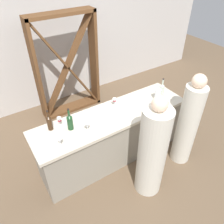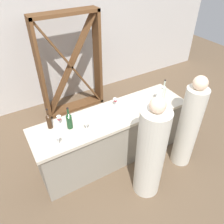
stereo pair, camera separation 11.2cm
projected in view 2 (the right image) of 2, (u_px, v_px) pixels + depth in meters
ground_plane at (112, 156)px, 3.82m from camera, size 12.00×12.00×0.00m
back_wall at (56, 37)px, 4.47m from camera, size 8.00×0.10×2.80m
bar_counter at (112, 137)px, 3.54m from camera, size 2.41×0.66×0.91m
wine_rack at (70, 66)px, 4.35m from camera, size 1.26×0.28×2.00m
wine_bottle_leftmost_amber_brown at (49, 121)px, 2.97m from camera, size 0.07×0.07×0.31m
wine_bottle_second_left_olive_green at (69, 120)px, 2.97m from camera, size 0.08×0.08×0.33m
wine_bottle_center_clear_pale at (163, 91)px, 3.56m from camera, size 0.07×0.07×0.32m
wine_glass_near_left at (58, 139)px, 2.71m from camera, size 0.07×0.07×0.14m
wine_glass_near_center at (86, 125)px, 2.92m from camera, size 0.08×0.08×0.15m
wine_glass_near_right at (115, 101)px, 3.38m from camera, size 0.06×0.06×0.14m
wine_glass_far_left at (59, 119)px, 3.03m from camera, size 0.07×0.07×0.15m
water_pitcher at (159, 96)px, 3.50m from camera, size 0.10×0.10×0.19m
person_left_guest at (150, 153)px, 2.90m from camera, size 0.48×0.48×1.60m
person_center_guest at (189, 126)px, 3.32m from camera, size 0.39×0.39×1.57m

